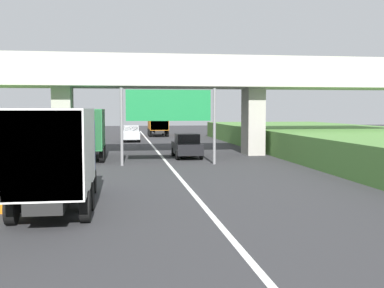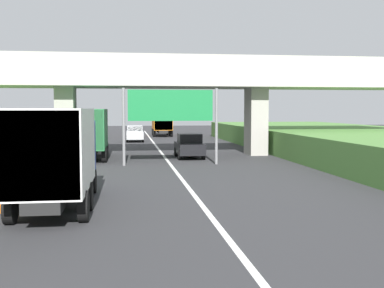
{
  "view_description": "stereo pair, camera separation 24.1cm",
  "coord_description": "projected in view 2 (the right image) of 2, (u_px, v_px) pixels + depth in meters",
  "views": [
    {
      "loc": [
        -2.83,
        0.05,
        3.41
      ],
      "look_at": [
        0.0,
        19.25,
        2.0
      ],
      "focal_mm": 44.53,
      "sensor_mm": 36.0,
      "label": 1
    },
    {
      "loc": [
        -2.59,
        0.02,
        3.41
      ],
      "look_at": [
        0.0,
        19.25,
        2.0
      ],
      "focal_mm": 44.53,
      "sensor_mm": 36.0,
      "label": 2
    }
  ],
  "objects": [
    {
      "name": "lane_centre_stripe",
      "position": [
        172.0,
        167.0,
        28.26
      ],
      "size": [
        0.2,
        96.01,
        0.01
      ],
      "primitive_type": "cube",
      "color": "white",
      "rests_on": "ground"
    },
    {
      "name": "overpass_bridge",
      "position": [
        163.0,
        83.0,
        34.79
      ],
      "size": [
        40.0,
        4.8,
        7.21
      ],
      "color": "#ADA89E",
      "rests_on": "ground"
    },
    {
      "name": "overhead_highway_sign",
      "position": [
        171.0,
        109.0,
        29.05
      ],
      "size": [
        5.88,
        0.18,
        4.71
      ],
      "color": "slate",
      "rests_on": "ground"
    },
    {
      "name": "truck_blue",
      "position": [
        57.0,
        152.0,
        16.41
      ],
      "size": [
        2.44,
        7.3,
        3.44
      ],
      "color": "black",
      "rests_on": "ground"
    },
    {
      "name": "truck_orange",
      "position": [
        162.0,
        121.0,
        61.4
      ],
      "size": [
        2.44,
        7.3,
        3.44
      ],
      "color": "black",
      "rests_on": "ground"
    },
    {
      "name": "truck_green",
      "position": [
        90.0,
        131.0,
        32.56
      ],
      "size": [
        2.44,
        7.3,
        3.44
      ],
      "color": "black",
      "rests_on": "ground"
    },
    {
      "name": "car_silver",
      "position": [
        135.0,
        134.0,
        50.49
      ],
      "size": [
        1.86,
        4.1,
        1.72
      ],
      "color": "#B2B5B7",
      "rests_on": "ground"
    },
    {
      "name": "car_black",
      "position": [
        189.0,
        146.0,
        33.5
      ],
      "size": [
        1.86,
        4.1,
        1.72
      ],
      "color": "black",
      "rests_on": "ground"
    },
    {
      "name": "construction_barrel_2",
      "position": [
        4.0,
        198.0,
        15.84
      ],
      "size": [
        0.57,
        0.57,
        0.9
      ],
      "color": "orange",
      "rests_on": "ground"
    },
    {
      "name": "construction_barrel_3",
      "position": [
        38.0,
        176.0,
        21.25
      ],
      "size": [
        0.57,
        0.57,
        0.9
      ],
      "color": "orange",
      "rests_on": "ground"
    },
    {
      "name": "construction_barrel_4",
      "position": [
        58.0,
        162.0,
        26.66
      ],
      "size": [
        0.57,
        0.57,
        0.9
      ],
      "color": "orange",
      "rests_on": "ground"
    }
  ]
}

